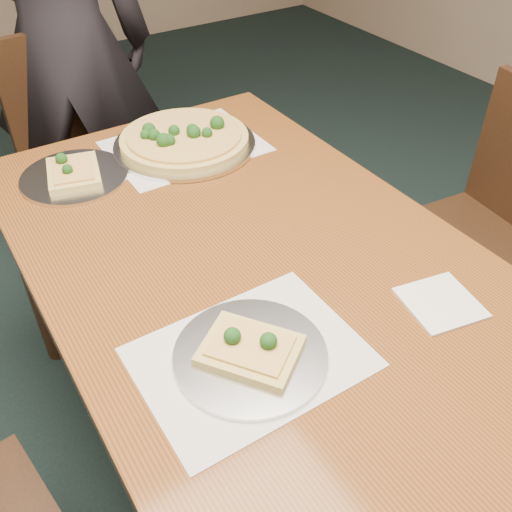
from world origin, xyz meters
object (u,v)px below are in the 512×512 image
slice_plate_near (250,352)px  pizza_pan (184,139)px  dining_table (256,287)px  diner (63,41)px  chair_far (82,145)px  chair_right (492,221)px  slice_plate_far (74,174)px

slice_plate_near → pizza_pan: bearing=71.5°
pizza_pan → slice_plate_near: bearing=-108.5°
dining_table → slice_plate_near: 0.31m
diner → chair_far: bearing=95.3°
chair_right → pizza_pan: chair_right is taller
dining_table → pizza_pan: size_ratio=3.71×
dining_table → pizza_pan: 0.55m
pizza_pan → slice_plate_far: 0.32m
pizza_pan → slice_plate_near: size_ratio=1.44×
chair_right → pizza_pan: (-0.77, 0.53, 0.26)m
dining_table → chair_right: chair_right is taller
chair_far → pizza_pan: (0.14, -0.61, 0.26)m
chair_far → pizza_pan: bearing=-82.9°
dining_table → chair_right: bearing=-0.5°
chair_far → chair_right: bearing=-57.3°
slice_plate_far → slice_plate_near: bearing=-85.0°
chair_right → slice_plate_near: (-1.02, -0.23, 0.25)m
chair_right → diner: diner is taller
dining_table → chair_far: size_ratio=1.65×
slice_plate_near → slice_plate_far: (-0.07, 0.77, -0.00)m
dining_table → diner: 1.27m
chair_right → slice_plate_far: 1.24m
chair_far → slice_plate_near: 1.40m
slice_plate_near → dining_table: bearing=55.5°
chair_far → slice_plate_near: bearing=-100.5°
pizza_pan → slice_plate_far: bearing=179.3°
pizza_pan → diner: bearing=97.8°
chair_far → chair_right: same height
pizza_pan → slice_plate_near: pizza_pan is taller
slice_plate_near → slice_plate_far: bearing=95.0°
slice_plate_far → diner: bearing=72.7°
dining_table → slice_plate_near: bearing=-124.5°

